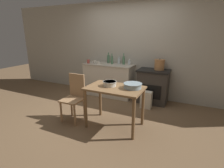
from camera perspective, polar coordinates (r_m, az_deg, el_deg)
ground_plane at (r=3.86m, az=-3.41°, el=-10.42°), size 14.00×14.00×0.00m
wall_back at (r=4.91m, az=5.48°, el=10.94°), size 8.00×0.07×2.55m
counter_cabinet at (r=4.96m, az=-1.08°, el=1.43°), size 1.41×0.57×0.90m
stove at (r=4.57m, az=13.21°, el=-0.68°), size 0.77×0.56×0.85m
work_table at (r=3.23m, az=0.90°, el=-3.25°), size 1.03×0.66×0.78m
chair at (r=3.63m, az=-12.18°, el=-3.91°), size 0.40×0.40×0.95m
flour_sack at (r=4.26m, az=11.10°, el=-5.06°), size 0.26×0.18×0.41m
stock_pot at (r=4.48m, az=15.24°, el=6.12°), size 0.25×0.25×0.28m
mixing_bowl_large at (r=3.25m, az=-0.77°, el=0.21°), size 0.26×0.26×0.09m
mixing_bowl_small at (r=3.14m, az=6.77°, el=-0.48°), size 0.33×0.33×0.09m
bottle_far_left at (r=4.79m, az=3.84°, el=7.77°), size 0.07×0.07×0.30m
bottle_left at (r=4.74m, az=5.67°, el=7.02°), size 0.07×0.07×0.17m
bottle_mid_left at (r=4.92m, az=2.30°, el=7.60°), size 0.08×0.08×0.20m
bottle_center_left at (r=4.85m, az=-0.02°, el=7.86°), size 0.06×0.06×0.28m
bottle_center at (r=5.03m, az=-1.19°, el=8.21°), size 0.07×0.07×0.29m
cup_center_right at (r=5.01m, az=-7.72°, el=7.31°), size 0.07×0.07×0.10m
cup_mid_right at (r=4.84m, az=-4.46°, el=6.96°), size 0.09×0.09×0.08m
cup_right at (r=4.99m, az=-5.64°, el=7.19°), size 0.09×0.09×0.08m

